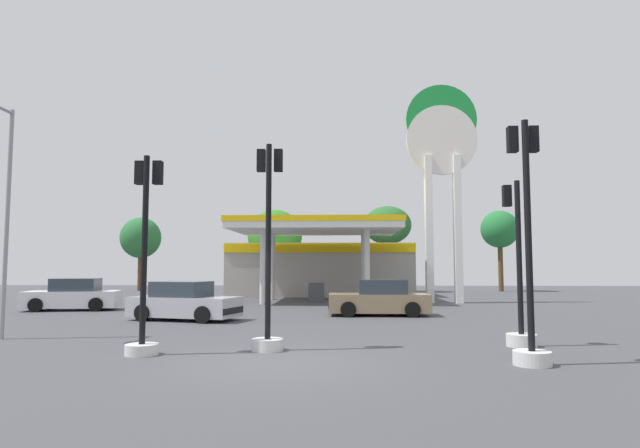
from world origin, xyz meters
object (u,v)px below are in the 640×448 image
object	(u,v)px
tree_3	(500,230)
corner_streetlamp	(3,198)
traffic_signal_3	(529,278)
traffic_signal_0	(519,301)
station_pole_sign	(442,163)
tree_1	(275,236)
car_1	(379,299)
tree_2	(387,226)
car_2	(73,296)
traffic_signal_2	(268,277)
traffic_signal_1	(144,279)
car_0	(184,303)
tree_0	(141,238)

from	to	relation	value
tree_3	corner_streetlamp	xyz separation A→B (m)	(-22.76, -29.39, -1.03)
traffic_signal_3	tree_3	world-z (taller)	tree_3
traffic_signal_0	traffic_signal_3	xyz separation A→B (m)	(-0.64, -2.59, 0.65)
station_pole_sign	tree_1	world-z (taller)	station_pole_sign
car_1	tree_3	size ratio (longest dim) A/B	0.63
station_pole_sign	tree_2	distance (m)	13.01
traffic_signal_3	corner_streetlamp	size ratio (longest dim) A/B	0.79
car_2	traffic_signal_2	size ratio (longest dim) A/B	0.86
car_1	traffic_signal_0	world-z (taller)	traffic_signal_0
traffic_signal_1	corner_streetlamp	bearing A→B (deg)	156.07
car_2	tree_1	distance (m)	19.41
traffic_signal_1	tree_2	bearing A→B (deg)	74.47
car_1	traffic_signal_3	xyz separation A→B (m)	(2.38, -10.99, 1.13)
traffic_signal_2	car_0	bearing A→B (deg)	120.80
tree_0	traffic_signal_0	bearing A→B (deg)	-54.08
car_1	car_0	bearing A→B (deg)	-163.82
traffic_signal_1	tree_3	distance (m)	36.41
tree_0	tree_1	size ratio (longest dim) A/B	0.94
traffic_signal_3	corner_streetlamp	xyz separation A→B (m)	(-13.62, 3.16, 2.21)
station_pole_sign	traffic_signal_2	size ratio (longest dim) A/B	2.44
tree_1	corner_streetlamp	world-z (taller)	corner_streetlamp
car_1	traffic_signal_0	distance (m)	8.94
traffic_signal_1	tree_1	world-z (taller)	tree_1
corner_streetlamp	traffic_signal_0	bearing A→B (deg)	-2.27
station_pole_sign	traffic_signal_2	distance (m)	19.56
car_0	traffic_signal_3	world-z (taller)	traffic_signal_3
car_1	tree_2	distance (m)	20.85
car_1	corner_streetlamp	xyz separation A→B (m)	(-11.24, -7.83, 3.34)
tree_0	corner_streetlamp	xyz separation A→B (m)	(7.28, -29.18, -0.42)
traffic_signal_1	traffic_signal_2	xyz separation A→B (m)	(2.84, 0.76, 0.05)
car_1	car_2	size ratio (longest dim) A/B	0.95
traffic_signal_0	tree_0	xyz separation A→B (m)	(-21.55, 29.75, 3.28)
car_0	tree_1	size ratio (longest dim) A/B	0.67
traffic_signal_3	tree_3	bearing A→B (deg)	74.32
traffic_signal_3	tree_1	world-z (taller)	tree_1
tree_1	corner_streetlamp	xyz separation A→B (m)	(-4.33, -27.45, -0.49)
car_2	traffic_signal_1	distance (m)	14.51
car_2	tree_3	size ratio (longest dim) A/B	0.66
station_pole_sign	traffic_signal_0	size ratio (longest dim) A/B	2.90
car_1	tree_1	bearing A→B (deg)	109.41
car_0	car_2	bearing A→B (deg)	147.11
traffic_signal_0	traffic_signal_2	world-z (taller)	traffic_signal_2
traffic_signal_0	tree_1	bearing A→B (deg)	109.52
traffic_signal_3	car_0	bearing A→B (deg)	138.77
station_pole_sign	tree_3	size ratio (longest dim) A/B	1.88
traffic_signal_1	tree_3	size ratio (longest dim) A/B	0.71
station_pole_sign	traffic_signal_1	size ratio (longest dim) A/B	2.66
traffic_signal_1	tree_1	size ratio (longest dim) A/B	0.71
traffic_signal_1	station_pole_sign	bearing A→B (deg)	59.39
car_2	tree_2	distance (m)	24.89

